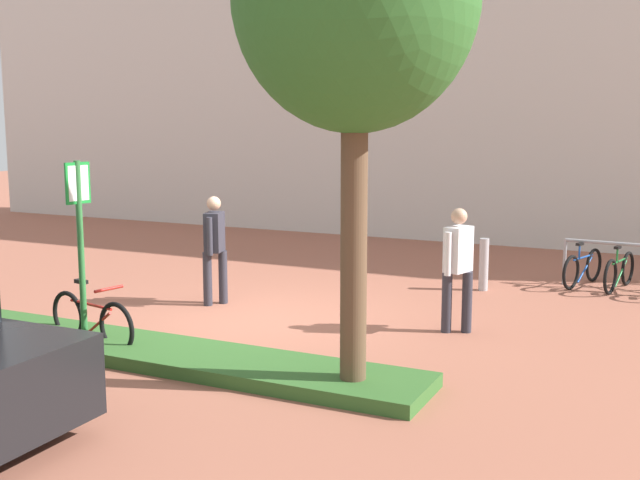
% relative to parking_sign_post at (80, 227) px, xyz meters
% --- Properties ---
extents(ground_plane, '(60.00, 60.00, 0.00)m').
position_rel_parking_sign_post_xyz_m(ground_plane, '(1.35, 2.15, -1.57)').
color(ground_plane, '#9E5B47').
extents(building_facade, '(28.00, 1.20, 10.00)m').
position_rel_parking_sign_post_xyz_m(building_facade, '(1.35, 11.09, 3.43)').
color(building_facade, silver).
rests_on(building_facade, ground).
extents(planter_strip, '(7.00, 1.10, 0.16)m').
position_rel_parking_sign_post_xyz_m(planter_strip, '(1.08, 0.00, -1.49)').
color(planter_strip, '#336028').
rests_on(planter_strip, ground).
extents(parking_sign_post, '(0.09, 0.36, 2.40)m').
position_rel_parking_sign_post_xyz_m(parking_sign_post, '(0.00, 0.00, 0.00)').
color(parking_sign_post, '#2D7238').
rests_on(parking_sign_post, ground).
extents(bike_at_sign, '(1.65, 0.50, 0.86)m').
position_rel_parking_sign_post_xyz_m(bike_at_sign, '(0.05, 0.08, -1.22)').
color(bike_at_sign, black).
rests_on(bike_at_sign, ground).
extents(bollard_steel, '(0.16, 0.16, 0.90)m').
position_rel_parking_sign_post_xyz_m(bollard_steel, '(3.78, 5.57, -1.12)').
color(bollard_steel, '#ADADB2').
rests_on(bollard_steel, ground).
extents(person_casual_tan, '(0.39, 0.59, 1.72)m').
position_rel_parking_sign_post_xyz_m(person_casual_tan, '(4.10, 2.77, -0.59)').
color(person_casual_tan, '#2D2D38').
rests_on(person_casual_tan, ground).
extents(person_suited_dark, '(0.35, 0.59, 1.72)m').
position_rel_parking_sign_post_xyz_m(person_suited_dark, '(0.21, 2.72, -0.59)').
color(person_suited_dark, '#2D2D38').
rests_on(person_suited_dark, ground).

